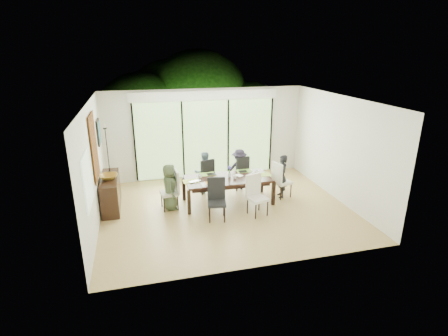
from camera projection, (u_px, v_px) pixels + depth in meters
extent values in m
cube|color=olive|center=(226.00, 209.00, 8.71)|extent=(6.00, 5.00, 0.01)
cube|color=white|center=(227.00, 100.00, 7.83)|extent=(6.00, 5.00, 0.01)
cube|color=silver|center=(205.00, 134.00, 10.56)|extent=(6.00, 0.02, 2.70)
cube|color=silver|center=(264.00, 199.00, 5.97)|extent=(6.00, 0.02, 2.70)
cube|color=beige|center=(92.00, 168.00, 7.56)|extent=(0.02, 5.00, 2.70)
cube|color=silver|center=(340.00, 149.00, 8.97)|extent=(0.02, 5.00, 2.70)
cube|color=#598C3F|center=(206.00, 139.00, 10.58)|extent=(4.20, 0.02, 2.30)
cube|color=white|center=(205.00, 95.00, 10.14)|extent=(4.40, 0.06, 0.28)
cube|color=black|center=(135.00, 143.00, 10.07)|extent=(0.05, 0.04, 2.30)
cube|color=black|center=(183.00, 140.00, 10.40)|extent=(0.05, 0.04, 2.30)
cube|color=black|center=(228.00, 137.00, 10.73)|extent=(0.05, 0.04, 2.30)
cube|color=black|center=(271.00, 135.00, 11.06)|extent=(0.05, 0.04, 2.30)
cube|color=#8CAD7F|center=(87.00, 180.00, 6.42)|extent=(0.02, 0.90, 1.00)
cube|color=#553424|center=(201.00, 168.00, 11.84)|extent=(6.00, 1.80, 0.10)
cube|color=#503822|center=(196.00, 145.00, 12.37)|extent=(6.00, 0.08, 0.06)
sphere|color=#14380F|center=(142.00, 117.00, 12.58)|extent=(3.20, 3.20, 3.20)
sphere|color=#14380F|center=(198.00, 103.00, 13.53)|extent=(4.00, 4.00, 4.00)
sphere|color=#14380F|center=(249.00, 118.00, 13.39)|extent=(2.80, 2.80, 2.80)
sphere|color=#14380F|center=(171.00, 106.00, 13.99)|extent=(3.60, 3.60, 3.60)
cube|color=black|center=(228.00, 179.00, 8.89)|extent=(2.16, 0.99, 0.05)
cube|color=black|center=(228.00, 182.00, 8.91)|extent=(1.98, 0.81, 0.09)
cube|color=black|center=(189.00, 202.00, 8.35)|extent=(0.08, 0.08, 0.62)
cube|color=black|center=(273.00, 193.00, 8.86)|extent=(0.08, 0.08, 0.62)
cube|color=black|center=(184.00, 189.00, 9.14)|extent=(0.08, 0.08, 0.62)
cube|color=black|center=(262.00, 181.00, 9.64)|extent=(0.08, 0.08, 0.62)
imported|color=#445337|center=(170.00, 187.00, 8.56)|extent=(0.35, 0.55, 1.16)
imported|color=black|center=(282.00, 176.00, 9.26)|extent=(0.41, 0.58, 1.16)
imported|color=#7897AD|center=(204.00, 172.00, 9.56)|extent=(0.57, 0.38, 1.16)
imported|color=black|center=(239.00, 169.00, 9.80)|extent=(0.59, 0.43, 1.16)
cube|color=#A9BE44|center=(191.00, 181.00, 8.65)|extent=(0.40, 0.29, 0.01)
cube|color=#8EA63B|center=(263.00, 175.00, 9.10)|extent=(0.40, 0.29, 0.01)
cube|color=#81B741|center=(207.00, 174.00, 9.14)|extent=(0.40, 0.29, 0.01)
cube|color=#6C9F38|center=(244.00, 171.00, 9.37)|extent=(0.40, 0.29, 0.01)
cube|color=white|center=(209.00, 184.00, 8.47)|extent=(0.40, 0.29, 0.01)
cube|color=black|center=(212.00, 174.00, 9.11)|extent=(0.23, 0.16, 0.01)
cube|color=black|center=(243.00, 171.00, 9.31)|extent=(0.22, 0.15, 0.01)
cube|color=white|center=(255.00, 176.00, 8.99)|extent=(0.27, 0.20, 0.00)
cube|color=white|center=(209.00, 183.00, 8.47)|extent=(0.23, 0.23, 0.02)
cube|color=#BF7D16|center=(209.00, 183.00, 8.46)|extent=(0.18, 0.18, 0.01)
cylinder|color=silver|center=(229.00, 175.00, 8.92)|extent=(0.07, 0.07, 0.11)
cylinder|color=#337226|center=(229.00, 171.00, 8.88)|extent=(0.04, 0.04, 0.14)
sphere|color=#5346B1|center=(229.00, 168.00, 8.85)|extent=(0.10, 0.10, 0.10)
imported|color=silver|center=(196.00, 182.00, 8.58)|extent=(0.34, 0.28, 0.02)
imported|color=white|center=(200.00, 177.00, 8.84)|extent=(0.16, 0.16, 0.09)
imported|color=white|center=(235.00, 177.00, 8.81)|extent=(0.13, 0.13, 0.08)
imported|color=white|center=(256.00, 172.00, 9.14)|extent=(0.12, 0.12, 0.09)
imported|color=white|center=(237.00, 176.00, 8.98)|extent=(0.22, 0.24, 0.02)
cube|color=black|center=(111.00, 193.00, 8.66)|extent=(0.40, 1.44, 0.81)
imported|color=brown|center=(109.00, 177.00, 8.42)|extent=(0.43, 0.43, 0.10)
cylinder|color=black|center=(110.00, 172.00, 8.84)|extent=(0.09, 0.09, 0.04)
cylinder|color=black|center=(107.00, 150.00, 8.66)|extent=(0.02, 0.02, 1.12)
cylinder|color=black|center=(105.00, 128.00, 8.48)|extent=(0.09, 0.09, 0.03)
cylinder|color=silver|center=(105.00, 126.00, 8.46)|extent=(0.03, 0.03, 0.09)
cube|color=brown|center=(94.00, 147.00, 7.82)|extent=(0.02, 1.00, 1.50)
cube|color=black|center=(99.00, 132.00, 8.99)|extent=(0.03, 0.55, 0.65)
cube|color=#1B4E58|center=(99.00, 132.00, 9.00)|extent=(0.01, 0.45, 0.55)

